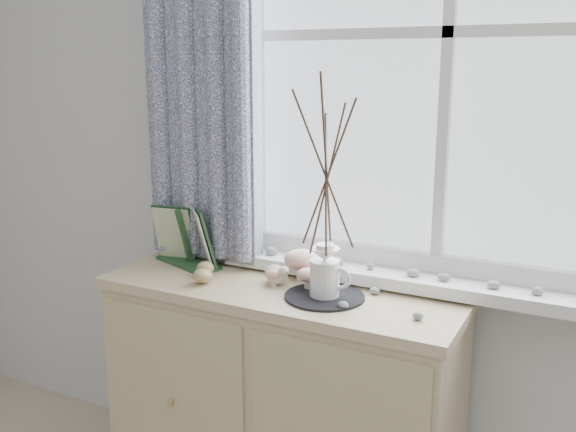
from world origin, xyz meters
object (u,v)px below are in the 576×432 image
at_px(botanical_book, 182,237).
at_px(toadstool_cluster, 300,265).
at_px(sideboard, 281,403).
at_px(twig_pitcher, 326,170).

xyz_separation_m(botanical_book, toadstool_cluster, (0.45, 0.03, -0.05)).
height_order(sideboard, twig_pitcher, twig_pitcher).
distance_m(botanical_book, toadstool_cluster, 0.45).
bearing_deg(toadstool_cluster, botanical_book, -176.13).
bearing_deg(twig_pitcher, toadstool_cluster, 135.55).
xyz_separation_m(sideboard, toadstool_cluster, (0.05, 0.05, 0.49)).
height_order(botanical_book, toadstool_cluster, botanical_book).
bearing_deg(sideboard, twig_pitcher, -11.22).
height_order(toadstool_cluster, twig_pitcher, twig_pitcher).
xyz_separation_m(sideboard, botanical_book, (-0.41, 0.02, 0.53)).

